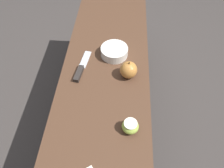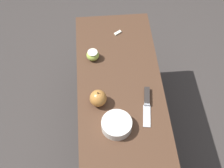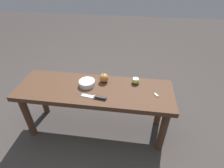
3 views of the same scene
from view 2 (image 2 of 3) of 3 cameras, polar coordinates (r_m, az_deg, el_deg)
The scene contains 7 objects.
ground_plane at distance 1.83m, azimuth 1.61°, elevation -12.96°, with size 8.00×8.00×0.00m, color #383330.
wooden_bench at distance 1.46m, azimuth 1.98°, elevation -6.84°, with size 1.27×0.40×0.48m.
knife at distance 1.42m, azimuth 6.39°, elevation -3.13°, with size 0.20×0.06×0.02m.
apple_whole at distance 1.39m, azimuth -2.53°, elevation -2.62°, with size 0.08×0.08×0.09m.
apple_cut at distance 1.56m, azimuth -3.54°, elevation 5.30°, with size 0.06×0.06×0.05m.
apple_slice_near_knife at distance 1.69m, azimuth 1.05°, elevation 9.34°, with size 0.03×0.04×0.01m.
bowl at distance 1.34m, azimuth 0.86°, elevation -7.46°, with size 0.13×0.13×0.04m.
Camera 2 is at (-0.69, 0.11, 1.69)m, focal length 50.00 mm.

